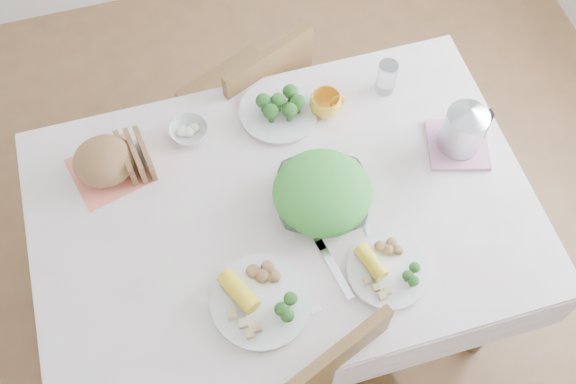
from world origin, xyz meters
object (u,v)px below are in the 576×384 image
object	(u,v)px
chair_far	(243,92)
dinner_plate_right	(388,270)
yellow_mug	(325,104)
dining_table	(284,260)
salad_bowl	(322,197)
electric_kettle	(466,124)
dinner_plate_left	(261,302)

from	to	relation	value
chair_far	dinner_plate_right	world-z (taller)	chair_far
chair_far	yellow_mug	distance (m)	0.55
dining_table	yellow_mug	world-z (taller)	yellow_mug
salad_bowl	electric_kettle	world-z (taller)	electric_kettle
dining_table	dinner_plate_right	bearing A→B (deg)	-50.69
salad_bowl	dinner_plate_left	world-z (taller)	salad_bowl
dining_table	electric_kettle	xyz separation A→B (m)	(0.59, 0.06, 0.51)
chair_far	salad_bowl	bearing A→B (deg)	73.37
salad_bowl	yellow_mug	size ratio (longest dim) A/B	2.72
dinner_plate_left	electric_kettle	xyz separation A→B (m)	(0.73, 0.33, 0.11)
electric_kettle	chair_far	bearing A→B (deg)	133.19
dinner_plate_left	electric_kettle	world-z (taller)	electric_kettle
chair_far	electric_kettle	distance (m)	0.94
dining_table	electric_kettle	world-z (taller)	electric_kettle
dining_table	yellow_mug	distance (m)	0.57
yellow_mug	salad_bowl	bearing A→B (deg)	-109.52
chair_far	yellow_mug	bearing A→B (deg)	94.06
dinner_plate_left	dinner_plate_right	world-z (taller)	dinner_plate_left
yellow_mug	electric_kettle	distance (m)	0.44
salad_bowl	dinner_plate_left	xyz separation A→B (m)	(-0.26, -0.26, -0.02)
dinner_plate_left	yellow_mug	xyz separation A→B (m)	(0.37, 0.58, 0.03)
chair_far	yellow_mug	xyz separation A→B (m)	(0.20, -0.38, 0.34)
chair_far	yellow_mug	world-z (taller)	chair_far
dining_table	chair_far	xyz separation A→B (m)	(0.03, 0.69, 0.09)
dinner_plate_left	dining_table	bearing A→B (deg)	62.25
salad_bowl	dinner_plate_left	distance (m)	0.36
dinner_plate_right	yellow_mug	xyz separation A→B (m)	(-0.00, 0.59, 0.03)
dining_table	chair_far	world-z (taller)	chair_far
yellow_mug	dining_table	bearing A→B (deg)	-126.71
yellow_mug	dinner_plate_left	bearing A→B (deg)	-122.74
dinner_plate_left	electric_kettle	distance (m)	0.81
dinner_plate_left	yellow_mug	distance (m)	0.69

